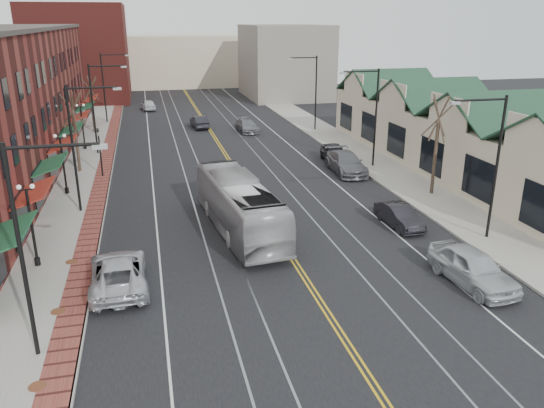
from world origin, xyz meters
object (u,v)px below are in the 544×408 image
parked_car_b (399,216)px  parked_car_c (346,163)px  parked_suv (119,272)px  transit_bus (239,205)px  parked_car_a (473,267)px  parked_car_d (334,153)px

parked_car_b → parked_car_c: bearing=80.9°
parked_suv → parked_car_c: size_ratio=0.96×
transit_bus → parked_car_b: size_ratio=2.82×
parked_car_a → parked_car_b: size_ratio=1.25×
parked_suv → parked_car_b: parked_suv is taller
transit_bus → parked_suv: 8.81m
parked_suv → parked_car_b: 16.72m
transit_bus → parked_suv: (-6.72, -5.63, -0.83)m
transit_bus → parked_car_c: size_ratio=1.99×
parked_car_d → transit_bus: bearing=-121.5°
transit_bus → parked_car_d: size_ratio=2.46×
parked_suv → parked_car_b: size_ratio=1.36×
parked_car_d → parked_car_b: bearing=-88.3°
transit_bus → parked_car_b: transit_bus is taller
transit_bus → parked_car_a: 13.21m
parked_suv → parked_car_a: parked_car_a is taller
parked_suv → parked_car_d: bearing=-134.3°
parked_car_b → parked_car_d: (1.37, 15.34, 0.12)m
transit_bus → parked_suv: bearing=34.0°
parked_car_b → parked_car_c: size_ratio=0.71×
transit_bus → parked_car_d: transit_bus is taller
parked_car_d → parked_car_c: bearing=-87.2°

